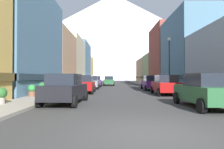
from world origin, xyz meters
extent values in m
plane|color=#383838|center=(0.00, 0.00, 0.00)|extent=(400.00, 400.00, 0.00)
cube|color=gray|center=(-6.25, 35.00, 0.07)|extent=(2.50, 100.00, 0.15)
cube|color=gray|center=(6.25, 35.00, 0.07)|extent=(2.50, 100.00, 0.15)
cube|color=slate|center=(-11.68, 13.85, 5.17)|extent=(8.36, 12.18, 10.34)
cube|color=#22333F|center=(-11.68, 13.85, 1.60)|extent=(8.66, 12.18, 0.50)
cube|color=tan|center=(-12.43, 25.14, 4.36)|extent=(9.86, 10.13, 8.72)
cube|color=brown|center=(-12.43, 25.14, 1.60)|extent=(10.16, 10.13, 0.50)
cube|color=beige|center=(-11.30, 35.78, 4.95)|extent=(7.60, 11.03, 9.91)
cube|color=#595444|center=(-11.30, 35.78, 1.60)|extent=(7.90, 11.03, 0.50)
cube|color=slate|center=(-11.32, 48.11, 5.46)|extent=(7.64, 12.62, 10.93)
cube|color=#22333F|center=(-11.32, 48.11, 1.60)|extent=(7.94, 12.62, 0.50)
cube|color=#D8B259|center=(-11.01, 58.59, 4.03)|extent=(7.01, 8.11, 8.05)
cube|color=brown|center=(-11.01, 58.59, 1.60)|extent=(7.31, 8.11, 0.50)
cube|color=slate|center=(11.53, 23.12, 5.32)|extent=(8.06, 11.33, 10.63)
cube|color=#22333F|center=(11.53, 23.12, 1.60)|extent=(8.36, 11.33, 0.50)
cube|color=brown|center=(11.09, 34.50, 5.97)|extent=(7.18, 10.49, 11.94)
cube|color=#3B1B16|center=(11.09, 34.50, 1.60)|extent=(7.48, 10.49, 0.50)
cube|color=#8C9966|center=(11.70, 44.92, 3.69)|extent=(8.40, 9.38, 7.39)
cube|color=#3F442D|center=(11.70, 44.92, 1.60)|extent=(8.70, 9.38, 0.50)
cube|color=tan|center=(11.07, 56.93, 3.64)|extent=(7.13, 13.71, 7.28)
cube|color=brown|center=(11.07, 56.93, 1.60)|extent=(7.43, 13.71, 0.50)
cube|color=black|center=(-3.80, 6.24, 0.74)|extent=(2.02, 4.47, 0.80)
cube|color=#1E232D|center=(-3.81, 5.99, 1.46)|extent=(1.69, 2.26, 0.64)
cylinder|color=black|center=(-4.65, 7.93, 0.34)|extent=(0.25, 0.69, 0.68)
cylinder|color=black|center=(-2.81, 7.85, 0.34)|extent=(0.25, 0.69, 0.68)
cylinder|color=black|center=(-4.79, 4.63, 0.34)|extent=(0.25, 0.69, 0.68)
cylinder|color=black|center=(-2.95, 4.55, 0.34)|extent=(0.25, 0.69, 0.68)
cube|color=#9E1111|center=(-3.80, 14.16, 0.74)|extent=(1.95, 4.45, 0.80)
cube|color=#1E232D|center=(-3.79, 13.91, 1.46)|extent=(1.66, 2.24, 0.64)
cylinder|color=black|center=(-4.76, 15.79, 0.34)|extent=(0.24, 0.69, 0.68)
cylinder|color=black|center=(-2.92, 15.84, 0.34)|extent=(0.24, 0.69, 0.68)
cylinder|color=black|center=(-4.68, 12.49, 0.34)|extent=(0.24, 0.69, 0.68)
cylinder|color=black|center=(-2.84, 12.54, 0.34)|extent=(0.24, 0.69, 0.68)
cube|color=slate|center=(-3.80, 21.25, 0.74)|extent=(1.93, 4.44, 0.80)
cube|color=#1E232D|center=(-3.79, 21.00, 1.46)|extent=(1.64, 2.23, 0.64)
cylinder|color=black|center=(-4.75, 22.88, 0.34)|extent=(0.23, 0.68, 0.68)
cylinder|color=black|center=(-2.91, 22.92, 0.34)|extent=(0.23, 0.68, 0.68)
cylinder|color=black|center=(-4.69, 19.58, 0.34)|extent=(0.23, 0.68, 0.68)
cylinder|color=black|center=(-2.85, 19.62, 0.34)|extent=(0.23, 0.68, 0.68)
cube|color=#591E72|center=(-3.80, 27.54, 0.74)|extent=(1.94, 4.44, 0.80)
cube|color=#1E232D|center=(-3.79, 27.29, 1.46)|extent=(1.65, 2.24, 0.64)
cylinder|color=black|center=(-4.76, 29.17, 0.34)|extent=(0.24, 0.68, 0.68)
cylinder|color=black|center=(-2.92, 29.22, 0.34)|extent=(0.24, 0.68, 0.68)
cylinder|color=black|center=(-4.68, 25.87, 0.34)|extent=(0.24, 0.68, 0.68)
cylinder|color=black|center=(-2.84, 25.92, 0.34)|extent=(0.24, 0.68, 0.68)
cube|color=#265933|center=(3.80, 4.65, 0.74)|extent=(1.85, 4.40, 0.80)
cube|color=#1E232D|center=(3.80, 4.40, 1.46)|extent=(1.61, 2.20, 0.64)
cylinder|color=black|center=(2.88, 6.30, 0.34)|extent=(0.22, 0.68, 0.68)
cylinder|color=black|center=(4.72, 6.30, 0.34)|extent=(0.22, 0.68, 0.68)
cylinder|color=black|center=(2.88, 3.00, 0.34)|extent=(0.22, 0.68, 0.68)
cube|color=#9E1111|center=(3.80, 12.16, 0.74)|extent=(2.00, 4.46, 0.80)
cube|color=#1E232D|center=(3.79, 11.91, 1.46)|extent=(1.68, 2.26, 0.64)
cylinder|color=black|center=(2.94, 13.84, 0.34)|extent=(0.24, 0.69, 0.68)
cylinder|color=black|center=(4.78, 13.78, 0.34)|extent=(0.24, 0.69, 0.68)
cylinder|color=black|center=(2.82, 10.55, 0.34)|extent=(0.24, 0.69, 0.68)
cylinder|color=black|center=(4.66, 10.48, 0.34)|extent=(0.24, 0.69, 0.68)
cube|color=#591E72|center=(3.80, 18.58, 0.74)|extent=(1.90, 4.42, 0.80)
cube|color=#1E232D|center=(3.80, 18.33, 1.46)|extent=(1.63, 2.22, 0.64)
cylinder|color=black|center=(2.90, 20.24, 0.34)|extent=(0.23, 0.68, 0.68)
cylinder|color=black|center=(4.74, 20.21, 0.34)|extent=(0.23, 0.68, 0.68)
cylinder|color=black|center=(2.86, 16.94, 0.34)|extent=(0.23, 0.68, 0.68)
cylinder|color=black|center=(4.70, 16.91, 0.34)|extent=(0.23, 0.68, 0.68)
cube|color=#265933|center=(-1.60, 32.02, 0.74)|extent=(1.84, 4.40, 0.80)
cube|color=#1E232D|center=(-1.60, 32.27, 1.46)|extent=(1.60, 2.20, 0.64)
cylinder|color=black|center=(-0.68, 30.37, 0.34)|extent=(0.22, 0.68, 0.68)
cylinder|color=black|center=(-2.52, 30.37, 0.34)|extent=(0.22, 0.68, 0.68)
cylinder|color=black|center=(-0.68, 33.67, 0.34)|extent=(0.22, 0.68, 0.68)
cylinder|color=black|center=(-2.52, 33.67, 0.34)|extent=(0.22, 0.68, 0.68)
cube|color=silver|center=(-1.60, 49.87, 0.74)|extent=(1.84, 4.40, 0.80)
cube|color=#1E232D|center=(-1.60, 50.12, 1.46)|extent=(1.60, 2.20, 0.64)
cylinder|color=black|center=(-0.68, 48.22, 0.34)|extent=(0.22, 0.68, 0.68)
cylinder|color=black|center=(-2.52, 48.22, 0.34)|extent=(0.22, 0.68, 0.68)
cylinder|color=black|center=(-0.68, 51.52, 0.34)|extent=(0.22, 0.68, 0.68)
cylinder|color=black|center=(-2.52, 51.52, 0.34)|extent=(0.22, 0.68, 0.68)
cylinder|color=#4C5156|center=(6.35, 10.95, 0.60)|extent=(0.56, 0.56, 0.90)
cylinder|color=#2D2D33|center=(6.35, 10.95, 1.09)|extent=(0.59, 0.59, 0.08)
cylinder|color=#4C4C51|center=(-7.00, 11.20, 0.35)|extent=(0.36, 0.36, 0.40)
sphere|color=#236130|center=(-7.00, 11.20, 0.82)|extent=(0.67, 0.67, 0.67)
cylinder|color=gray|center=(-7.00, 5.02, 0.32)|extent=(0.41, 0.41, 0.34)
sphere|color=#275A27|center=(-7.00, 5.02, 0.74)|extent=(0.61, 0.61, 0.61)
cylinder|color=brown|center=(-7.00, 9.06, 0.34)|extent=(0.50, 0.50, 0.38)
sphere|color=#2C7F38|center=(-7.00, 9.06, 0.76)|extent=(0.56, 0.56, 0.56)
cylinder|color=maroon|center=(-6.25, 26.70, 0.88)|extent=(0.36, 0.36, 1.47)
sphere|color=tan|center=(-6.25, 26.70, 1.74)|extent=(0.23, 0.23, 0.23)
cylinder|color=navy|center=(-6.25, 16.04, 0.82)|extent=(0.36, 0.36, 1.33)
sphere|color=tan|center=(-6.25, 16.04, 1.59)|extent=(0.21, 0.21, 0.21)
cylinder|color=black|center=(5.35, 16.23, 2.90)|extent=(0.12, 0.12, 5.50)
sphere|color=white|center=(5.35, 16.23, 5.83)|extent=(0.36, 0.36, 0.36)
cone|color=silver|center=(1.13, 260.00, 57.53)|extent=(344.29, 344.29, 115.06)
camera|label=1|loc=(-1.02, -5.55, 1.59)|focal=31.47mm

